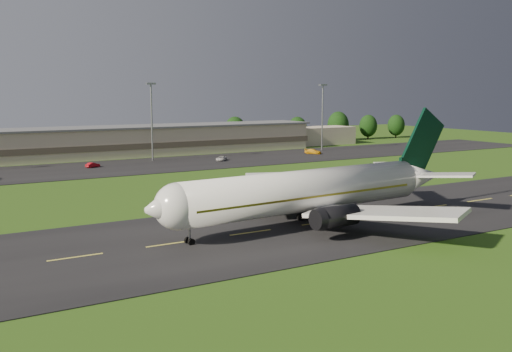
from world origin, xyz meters
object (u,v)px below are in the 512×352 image
terminal (137,141)px  light_mast_centre (152,112)px  light_mast_east (322,109)px  service_vehicle_d (313,151)px  service_vehicle_b (93,165)px  airliner (310,191)px  service_vehicle_c (221,158)px

terminal → light_mast_centre: light_mast_centre is taller
light_mast_east → service_vehicle_d: 16.52m
light_mast_east → service_vehicle_b: (-72.04, -5.47, -12.05)m
airliner → service_vehicle_d: 89.92m
airliner → light_mast_east: bearing=48.4°
service_vehicle_c → airliner: bearing=-63.9°
airliner → light_mast_east: size_ratio=2.52×
light_mast_east → service_vehicle_c: light_mast_east is taller
airliner → terminal: (8.10, 96.12, -0.67)m
light_mast_centre → service_vehicle_c: (15.64, -8.89, -12.04)m
service_vehicle_c → service_vehicle_b: bearing=-142.4°
terminal → service_vehicle_c: 29.02m
light_mast_east → airliner: bearing=-127.7°
airliner → terminal: 96.47m
terminal → service_vehicle_c: (14.24, -25.07, -3.30)m
airliner → service_vehicle_b: 75.29m
airliner → light_mast_east: light_mast_east is taller
airliner → service_vehicle_d: size_ratio=10.48×
service_vehicle_c → service_vehicle_d: 30.69m
service_vehicle_c → service_vehicle_d: size_ratio=0.87×
service_vehicle_c → light_mast_east: bearing=56.3°
service_vehicle_c → service_vehicle_d: service_vehicle_d is taller
airliner → service_vehicle_d: airliner is taller
light_mast_centre → light_mast_east: (55.00, 0.00, 0.00)m
airliner → terminal: size_ratio=0.35×
terminal → service_vehicle_c: bearing=-60.4°
terminal → light_mast_east: light_mast_east is taller
light_mast_centre → service_vehicle_c: light_mast_centre is taller
terminal → service_vehicle_c: size_ratio=33.92×
terminal → light_mast_centre: size_ratio=7.13×
light_mast_east → service_vehicle_c: size_ratio=4.76×
service_vehicle_c → service_vehicle_d: bearing=46.4°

